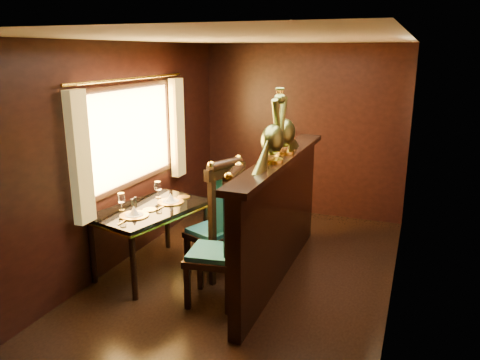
{
  "coord_description": "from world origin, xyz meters",
  "views": [
    {
      "loc": [
        1.62,
        -4.19,
        2.4
      ],
      "look_at": [
        -0.09,
        0.19,
        1.09
      ],
      "focal_mm": 35.0,
      "sensor_mm": 36.0,
      "label": 1
    }
  ],
  "objects_px": {
    "peacock_left": "(273,126)",
    "chair_left": "(226,234)",
    "dining_table": "(151,214)",
    "chair_right": "(220,216)",
    "peacock_right": "(285,121)"
  },
  "relations": [
    {
      "from": "chair_right",
      "to": "peacock_left",
      "type": "bearing_deg",
      "value": 11.41
    },
    {
      "from": "peacock_left",
      "to": "peacock_right",
      "type": "height_order",
      "value": "peacock_left"
    },
    {
      "from": "dining_table",
      "to": "peacock_right",
      "type": "xyz_separation_m",
      "value": [
        1.36,
        0.46,
        1.03
      ]
    },
    {
      "from": "peacock_left",
      "to": "chair_left",
      "type": "bearing_deg",
      "value": -131.0
    },
    {
      "from": "dining_table",
      "to": "peacock_right",
      "type": "height_order",
      "value": "peacock_right"
    },
    {
      "from": "dining_table",
      "to": "chair_right",
      "type": "bearing_deg",
      "value": 24.85
    },
    {
      "from": "chair_right",
      "to": "peacock_left",
      "type": "height_order",
      "value": "peacock_left"
    },
    {
      "from": "chair_left",
      "to": "peacock_left",
      "type": "distance_m",
      "value": 1.11
    },
    {
      "from": "chair_left",
      "to": "chair_right",
      "type": "relative_size",
      "value": 1.02
    },
    {
      "from": "dining_table",
      "to": "peacock_left",
      "type": "xyz_separation_m",
      "value": [
        1.36,
        0.04,
        1.03
      ]
    },
    {
      "from": "dining_table",
      "to": "chair_left",
      "type": "relative_size",
      "value": 1.02
    },
    {
      "from": "chair_right",
      "to": "chair_left",
      "type": "bearing_deg",
      "value": -39.45
    },
    {
      "from": "chair_left",
      "to": "peacock_right",
      "type": "bearing_deg",
      "value": 59.21
    },
    {
      "from": "chair_left",
      "to": "peacock_left",
      "type": "height_order",
      "value": "peacock_left"
    },
    {
      "from": "chair_left",
      "to": "peacock_right",
      "type": "height_order",
      "value": "peacock_right"
    }
  ]
}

